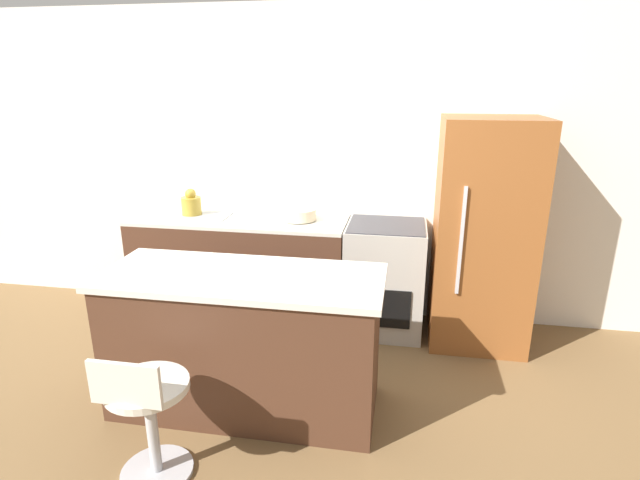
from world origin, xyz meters
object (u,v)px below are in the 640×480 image
kettle (191,204)px  stool_chair (148,414)px  oven_range (384,278)px  mixing_bowl (299,214)px  refrigerator (483,235)px

kettle → stool_chair: bearing=-73.7°
oven_range → kettle: bearing=178.9°
kettle → mixing_bowl: (0.94, 0.00, -0.04)m
oven_range → kettle: (-1.66, 0.03, 0.55)m
refrigerator → kettle: bearing=178.3°
stool_chair → mixing_bowl: size_ratio=2.78×
oven_range → stool_chair: size_ratio=1.17×
stool_chair → oven_range: bearing=59.8°
kettle → mixing_bowl: size_ratio=0.80×
mixing_bowl → stool_chair: bearing=-101.2°
oven_range → mixing_bowl: mixing_bowl is taller
oven_range → kettle: 1.75m
kettle → mixing_bowl: 0.94m
refrigerator → stool_chair: (-1.84, -1.85, -0.49)m
oven_range → stool_chair: oven_range is taller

